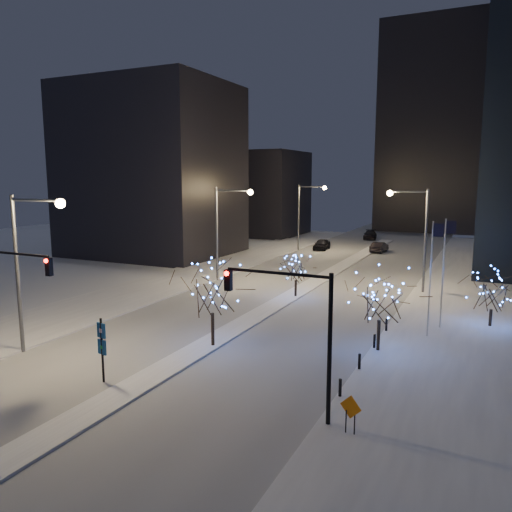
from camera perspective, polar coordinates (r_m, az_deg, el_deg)
The scene contains 25 objects.
ground at distance 27.62m, azimuth -14.54°, elevation -14.87°, with size 160.00×160.00×0.00m, color white.
road at distance 57.73m, azimuth 8.23°, elevation -2.15°, with size 20.00×130.00×0.02m, color #A9ADB7.
median at distance 53.05m, azimuth 6.64°, elevation -3.03°, with size 2.00×80.00×0.15m, color white.
east_sidewalk at distance 40.74m, azimuth 22.41°, elevation -7.34°, with size 10.00×90.00×0.15m, color white.
west_sidewalk at distance 50.88m, azimuth -12.29°, elevation -3.69°, with size 8.00×90.00×0.15m, color white.
filler_west_near at distance 74.08m, azimuth -11.78°, elevation 9.51°, with size 22.00×18.00×24.00m, color black.
filler_west_far at distance 98.87m, azimuth -0.16°, elevation 7.19°, with size 18.00×16.00×16.00m, color black.
horizon_block at distance 112.16m, azimuth 20.42°, elevation 13.50°, with size 24.00×14.00×42.00m, color black.
street_lamp_w_near at distance 33.44m, azimuth -24.62°, elevation 0.35°, with size 4.40×0.56×10.00m.
street_lamp_w_mid at distance 52.95m, azimuth -3.51°, elevation 4.03°, with size 4.40×0.56×10.00m.
street_lamp_w_far at distance 75.76m, azimuth 5.67°, elevation 5.48°, with size 4.40×0.56×10.00m.
street_lamp_east at distance 49.84m, azimuth 17.83°, elevation 3.25°, with size 3.90×0.56×10.00m.
traffic_signal_west at distance 32.10m, azimuth -26.57°, elevation -3.26°, with size 5.26×0.43×7.00m.
traffic_signal_east at distance 22.47m, azimuth 4.64°, elevation -7.26°, with size 5.26×0.43×7.00m.
flagpoles at distance 37.13m, azimuth 20.10°, elevation -1.25°, with size 1.35×2.60×8.00m.
bollards at distance 31.65m, azimuth 12.61°, elevation -10.50°, with size 0.16×12.16×0.90m.
car_near at distance 77.74m, azimuth 7.52°, elevation 1.33°, with size 1.95×4.86×1.66m, color black.
car_mid at distance 76.67m, azimuth 13.90°, elevation 0.99°, with size 1.63×4.68×1.54m, color black.
car_far at distance 92.55m, azimuth 12.91°, elevation 2.36°, with size 2.20×5.41×1.57m, color black.
holiday_tree_median_near at distance 32.37m, azimuth -5.03°, elevation -3.88°, with size 5.26×5.26×5.57m.
holiday_tree_median_far at distance 46.12m, azimuth 4.59°, elevation -1.40°, with size 3.92×3.92×3.98m.
holiday_tree_plaza_near at distance 32.34m, azimuth 13.98°, elevation -4.51°, with size 5.21×5.21×5.35m.
holiday_tree_plaza_far at distance 40.60m, azimuth 25.41°, elevation -3.69°, with size 4.46×4.46×4.24m.
wayfinding_sign at distance 28.44m, azimuth -17.21°, elevation -9.52°, with size 0.64×0.21×3.60m.
construction_sign at distance 22.63m, azimuth 10.76°, elevation -16.97°, with size 1.01×0.35×1.73m.
Camera 1 is at (16.50, -19.22, 11.02)m, focal length 35.00 mm.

